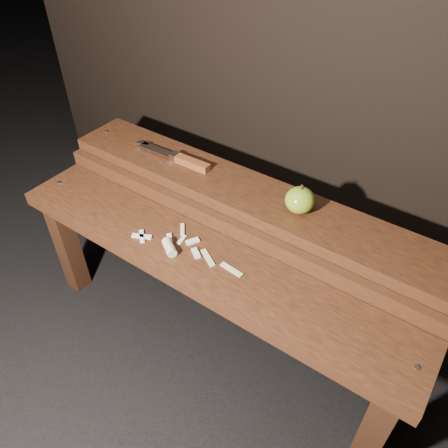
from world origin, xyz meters
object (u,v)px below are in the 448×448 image
Objects in this scene: knife at (183,160)px; apple at (300,200)px; bench_rear_tier at (245,214)px; bench_front_tier at (198,275)px.

apple is at bearing -0.18° from knife.
bench_rear_tier is at bearing -1.38° from knife.
knife reaches higher than bench_front_tier.
knife is at bearing 179.82° from apple.
bench_rear_tier is 0.25m from knife.
bench_front_tier is 14.65× the size of apple.
knife is (-0.23, 0.23, 0.16)m from bench_front_tier.
bench_rear_tier reaches higher than bench_front_tier.
apple reaches higher than bench_front_tier.
bench_rear_tier is 0.20m from apple.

